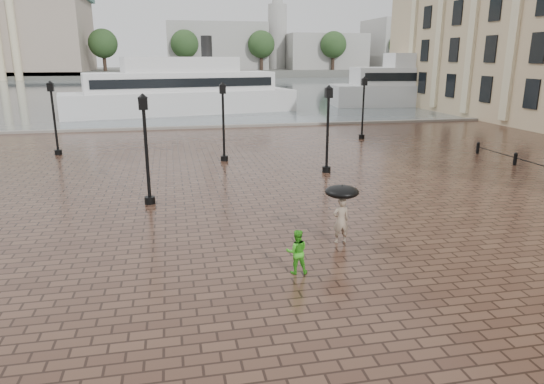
{
  "coord_description": "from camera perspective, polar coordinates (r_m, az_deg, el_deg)",
  "views": [
    {
      "loc": [
        -4.94,
        -10.01,
        5.92
      ],
      "look_at": [
        -1.65,
        5.82,
        1.4
      ],
      "focal_mm": 32.0,
      "sensor_mm": 36.0,
      "label": 1
    }
  ],
  "objects": [
    {
      "name": "umbrella",
      "position": [
        15.71,
        8.23,
        0.02
      ],
      "size": [
        1.1,
        1.1,
        1.1
      ],
      "color": "black",
      "rests_on": "ground"
    },
    {
      "name": "ferry_near",
      "position": [
        53.95,
        -10.61,
        11.66
      ],
      "size": [
        25.32,
        10.59,
        8.08
      ],
      "rotation": [
        0.0,
        0.0,
        0.2
      ],
      "color": "silver",
      "rests_on": "ground"
    },
    {
      "name": "far_shore",
      "position": [
        170.15,
        -10.35,
        13.73
      ],
      "size": [
        300.0,
        60.0,
        2.0
      ],
      "primitive_type": "cube",
      "color": "#4C4C47",
      "rests_on": "ground"
    },
    {
      "name": "street_lamps",
      "position": [
        28.04,
        -4.83,
        8.2
      ],
      "size": [
        21.44,
        14.44,
        4.4
      ],
      "color": "black",
      "rests_on": "ground"
    },
    {
      "name": "distant_skyline",
      "position": [
        168.62,
        6.93,
        16.72
      ],
      "size": [
        102.5,
        22.0,
        33.0
      ],
      "color": "#9B9993",
      "rests_on": "ground"
    },
    {
      "name": "adult_pedestrian",
      "position": [
        15.99,
        8.09,
        -3.33
      ],
      "size": [
        0.58,
        0.4,
        1.54
      ],
      "primitive_type": "imported",
      "rotation": [
        0.0,
        0.0,
        3.21
      ],
      "color": "gray",
      "rests_on": "ground"
    },
    {
      "name": "quay_edge",
      "position": [
        42.71,
        -5.01,
        7.6
      ],
      "size": [
        80.0,
        0.6,
        0.3
      ],
      "primitive_type": "cube",
      "color": "slate",
      "rests_on": "ground"
    },
    {
      "name": "harbour_water",
      "position": [
        102.3,
        -9.14,
        12.12
      ],
      "size": [
        240.0,
        240.0,
        0.0
      ],
      "primitive_type": "plane",
      "color": "#475156",
      "rests_on": "ground"
    },
    {
      "name": "child_pedestrian",
      "position": [
        13.72,
        2.94,
        -7.02
      ],
      "size": [
        0.68,
        0.56,
        1.29
      ],
      "primitive_type": "imported",
      "rotation": [
        0.0,
        0.0,
        3.02
      ],
      "color": "green",
      "rests_on": "ground"
    },
    {
      "name": "ground",
      "position": [
        12.63,
        13.14,
        -12.78
      ],
      "size": [
        300.0,
        300.0,
        0.0
      ],
      "primitive_type": "plane",
      "color": "#3A241A",
      "rests_on": "ground"
    },
    {
      "name": "far_trees",
      "position": [
        148.13,
        -10.24,
        16.75
      ],
      "size": [
        188.0,
        8.0,
        13.5
      ],
      "color": "#2D2119",
      "rests_on": "ground"
    },
    {
      "name": "ferry_far",
      "position": [
        65.85,
        18.83,
        11.94
      ],
      "size": [
        27.08,
        9.41,
        8.7
      ],
      "rotation": [
        0.0,
        0.0,
        -0.12
      ],
      "color": "silver",
      "rests_on": "ground"
    }
  ]
}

